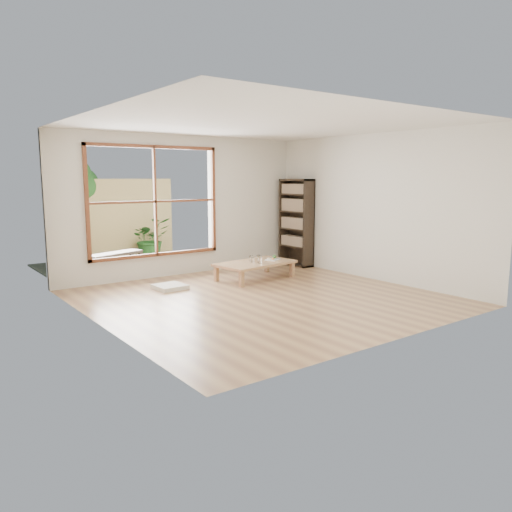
# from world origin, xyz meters

# --- Properties ---
(ground) EXTENTS (5.00, 5.00, 0.00)m
(ground) POSITION_xyz_m (0.00, 0.00, 0.00)
(ground) COLOR tan
(ground) RESTS_ON ground
(low_table) EXTENTS (1.52, 0.98, 0.31)m
(low_table) POSITION_xyz_m (0.78, 1.24, 0.27)
(low_table) COLOR tan
(low_table) RESTS_ON ground
(floor_cushion) EXTENTS (0.50, 0.50, 0.07)m
(floor_cushion) POSITION_xyz_m (-0.85, 1.43, 0.03)
(floor_cushion) COLOR silver
(floor_cushion) RESTS_ON ground
(bookshelf) EXTENTS (0.29, 0.81, 1.80)m
(bookshelf) POSITION_xyz_m (2.34, 1.90, 0.90)
(bookshelf) COLOR #31251B
(bookshelf) RESTS_ON ground
(glass_tall) EXTENTS (0.07, 0.07, 0.13)m
(glass_tall) POSITION_xyz_m (0.78, 1.10, 0.38)
(glass_tall) COLOR silver
(glass_tall) RESTS_ON low_table
(glass_mid) EXTENTS (0.08, 0.08, 0.11)m
(glass_mid) POSITION_xyz_m (0.90, 1.30, 0.37)
(glass_mid) COLOR silver
(glass_mid) RESTS_ON low_table
(glass_short) EXTENTS (0.07, 0.07, 0.09)m
(glass_short) POSITION_xyz_m (0.80, 1.39, 0.36)
(glass_short) COLOR silver
(glass_short) RESTS_ON low_table
(glass_small) EXTENTS (0.06, 0.06, 0.08)m
(glass_small) POSITION_xyz_m (0.73, 1.27, 0.35)
(glass_small) COLOR silver
(glass_small) RESTS_ON low_table
(food_tray) EXTENTS (0.33, 0.29, 0.09)m
(food_tray) POSITION_xyz_m (1.19, 1.24, 0.33)
(food_tray) COLOR white
(food_tray) RESTS_ON low_table
(deck) EXTENTS (2.80, 2.00, 0.05)m
(deck) POSITION_xyz_m (-0.60, 3.56, 0.00)
(deck) COLOR #3A332A
(deck) RESTS_ON ground
(garden_bench) EXTENTS (1.20, 0.69, 0.37)m
(garden_bench) POSITION_xyz_m (-1.04, 3.37, 0.33)
(garden_bench) COLOR #31251B
(garden_bench) RESTS_ON deck
(bamboo_fence) EXTENTS (2.80, 0.06, 1.80)m
(bamboo_fence) POSITION_xyz_m (-0.60, 4.56, 0.90)
(bamboo_fence) COLOR #D8B86E
(bamboo_fence) RESTS_ON ground
(shrub_right) EXTENTS (0.87, 0.76, 0.93)m
(shrub_right) POSITION_xyz_m (0.15, 4.29, 0.49)
(shrub_right) COLOR #2D6224
(shrub_right) RESTS_ON deck
(shrub_left) EXTENTS (0.56, 0.49, 0.89)m
(shrub_left) POSITION_xyz_m (-1.53, 4.09, 0.47)
(shrub_left) COLOR #2D6224
(shrub_left) RESTS_ON deck
(garden_tree) EXTENTS (1.04, 0.85, 2.22)m
(garden_tree) POSITION_xyz_m (-1.28, 4.86, 1.63)
(garden_tree) COLOR #4C3D2D
(garden_tree) RESTS_ON ground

